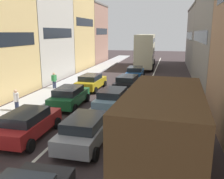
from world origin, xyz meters
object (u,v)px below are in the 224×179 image
Objects in this scene: coupe_centre_lane_fourth at (128,83)px; bus_mid_queue_primary at (145,50)px; pedestrian_mid_sidewalk at (16,100)px; sedan_left_lane_third at (69,96)px; sedan_centre_lane_second at (86,129)px; wagon_left_lane_second at (28,123)px; sedan_left_lane_fourth at (91,82)px; sedan_centre_lane_fifth at (135,73)px; hatchback_centre_lane_third at (113,98)px; pedestrian_near_kerb at (54,80)px; removalist_box_truck at (164,128)px; sedan_right_lane_behind_truck at (161,103)px; wagon_right_lane_far at (166,86)px.

coupe_centre_lane_fourth is 15.72m from bus_mid_queue_primary.
bus_mid_queue_primary is 6.38× the size of pedestrian_mid_sidewalk.
pedestrian_mid_sidewalk is (-2.92, -2.22, 0.15)m from sedan_left_lane_third.
wagon_left_lane_second is at bearing 89.67° from sedan_centre_lane_second.
sedan_centre_lane_second and sedan_left_lane_third have the same top height.
sedan_left_lane_third is 1.00× the size of sedan_left_lane_fourth.
sedan_centre_lane_fifth is 0.41× the size of bus_mid_queue_primary.
hatchback_centre_lane_third is 6.66m from pedestrian_mid_sidewalk.
sedan_left_lane_third is 0.99× the size of coupe_centre_lane_fourth.
pedestrian_near_kerb is (-6.95, -16.70, -1.88)m from bus_mid_queue_primary.
removalist_box_truck reaches higher than sedan_left_lane_third.
removalist_box_truck reaches higher than pedestrian_mid_sidewalk.
coupe_centre_lane_fourth is (3.35, 5.87, 0.00)m from sedan_left_lane_third.
removalist_box_truck is 1.79× the size of wagon_left_lane_second.
wagon_left_lane_second is 8.50m from sedan_right_lane_behind_truck.
sedan_centre_lane_second is 5.88m from hatchback_centre_lane_third.
wagon_left_lane_second is at bearing 76.90° from removalist_box_truck.
removalist_box_truck is 7.30m from wagon_left_lane_second.
coupe_centre_lane_fourth is (0.03, 11.58, 0.00)m from sedan_centre_lane_second.
sedan_centre_lane_fifth is at bearing -92.38° from pedestrian_near_kerb.
sedan_centre_lane_fifth is at bearing 3.14° from hatchback_centre_lane_third.
sedan_right_lane_behind_truck is at bearing -94.89° from hatchback_centre_lane_third.
wagon_right_lane_far is 2.61× the size of pedestrian_mid_sidewalk.
wagon_left_lane_second is 0.41× the size of bus_mid_queue_primary.
sedan_centre_lane_second and wagon_right_lane_far have the same top height.
sedan_centre_lane_second is 27.23m from bus_mid_queue_primary.
coupe_centre_lane_fourth is 1.02× the size of sedan_left_lane_fourth.
sedan_left_lane_fourth is at bearing 17.67° from sedan_centre_lane_second.
sedan_right_lane_behind_truck is (6.69, -0.27, 0.00)m from sedan_left_lane_third.
bus_mid_queue_primary is at bearing 4.96° from pedestrian_mid_sidewalk.
wagon_left_lane_second is at bearing -177.27° from sedan_left_lane_fourth.
hatchback_centre_lane_third is 6.06m from wagon_right_lane_far.
sedan_centre_lane_second is 6.40m from sedan_right_lane_behind_truck.
sedan_left_lane_third is 0.41× the size of bus_mid_queue_primary.
bus_mid_queue_primary is 6.38× the size of pedestrian_near_kerb.
sedan_centre_lane_fifth is at bearing 5.54° from coupe_centre_lane_fourth.
sedan_centre_lane_second is 3.21m from wagon_left_lane_second.
sedan_left_lane_fourth is 1.00× the size of wagon_right_lane_far.
wagon_right_lane_far is at bearing 1.68° from sedan_right_lane_behind_truck.
wagon_left_lane_second is at bearing 170.88° from bus_mid_queue_primary.
sedan_centre_lane_second is 2.60× the size of pedestrian_near_kerb.
wagon_right_lane_far is at bearing -170.11° from bus_mid_queue_primary.
sedan_centre_lane_second is at bearing -151.97° from sedan_left_lane_third.
pedestrian_near_kerb is (-6.96, -1.11, 0.15)m from coupe_centre_lane_fourth.
sedan_left_lane_third is at bearing -33.03° from pedestrian_mid_sidewalk.
sedan_centre_lane_second is 2.60× the size of pedestrian_mid_sidewalk.
removalist_box_truck reaches higher than hatchback_centre_lane_third.
bus_mid_queue_primary is at bearing -3.23° from sedan_centre_lane_fifth.
sedan_centre_lane_second is 6.59m from sedan_left_lane_third.
pedestrian_near_kerb is (-3.72, 10.42, 0.15)m from wagon_left_lane_second.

